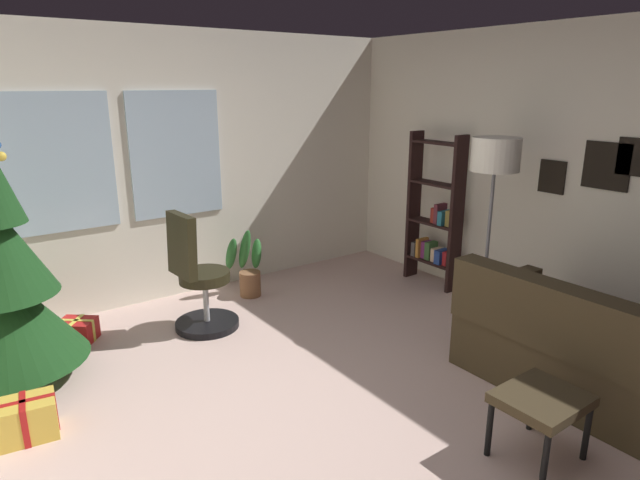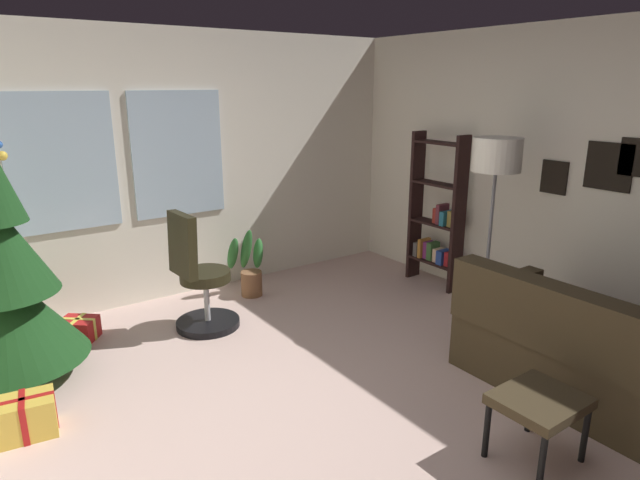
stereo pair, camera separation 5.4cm
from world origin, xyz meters
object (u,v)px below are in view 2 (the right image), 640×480
(couch, at_px, (627,361))
(potted_plant, at_px, (249,268))
(bookshelf, at_px, (437,219))
(gift_box_red, at_px, (79,329))
(floor_lamp, at_px, (496,166))
(office_chair, at_px, (199,284))
(holiday_tree, at_px, (3,279))
(gift_box_gold, at_px, (25,417))
(footstool, at_px, (539,405))

(couch, xyz_separation_m, potted_plant, (-1.15, 3.21, -0.01))
(bookshelf, bearing_deg, gift_box_red, 166.80)
(gift_box_red, bearing_deg, floor_lamp, -30.19)
(office_chair, bearing_deg, couch, -55.35)
(holiday_tree, bearing_deg, bookshelf, -5.73)
(office_chair, height_order, bookshelf, bookshelf)
(gift_box_red, height_order, gift_box_gold, gift_box_gold)
(gift_box_gold, bearing_deg, potted_plant, 29.73)
(couch, distance_m, floor_lamp, 1.79)
(office_chair, bearing_deg, gift_box_gold, -152.14)
(office_chair, xyz_separation_m, bookshelf, (2.51, -0.41, 0.30))
(couch, distance_m, office_chair, 3.32)
(gift_box_red, bearing_deg, gift_box_gold, -115.41)
(gift_box_red, distance_m, floor_lamp, 3.78)
(bookshelf, distance_m, potted_plant, 2.03)
(couch, bearing_deg, potted_plant, 109.75)
(couch, distance_m, gift_box_red, 4.22)
(holiday_tree, relative_size, gift_box_red, 6.26)
(holiday_tree, bearing_deg, floor_lamp, -20.96)
(bookshelf, xyz_separation_m, floor_lamp, (-0.39, -0.97, 0.71))
(gift_box_gold, xyz_separation_m, floor_lamp, (3.62, -0.58, 1.31))
(couch, relative_size, bookshelf, 1.15)
(gift_box_red, xyz_separation_m, floor_lamp, (3.05, -1.78, 1.34))
(gift_box_red, relative_size, gift_box_gold, 0.96)
(gift_box_red, xyz_separation_m, potted_plant, (1.67, 0.09, 0.19))
(footstool, height_order, office_chair, office_chair)
(potted_plant, bearing_deg, office_chair, -146.64)
(bookshelf, height_order, potted_plant, bookshelf)
(floor_lamp, relative_size, potted_plant, 2.38)
(office_chair, bearing_deg, floor_lamp, -33.11)
(couch, xyz_separation_m, gift_box_gold, (-3.40, 1.93, -0.17))
(gift_box_gold, height_order, office_chair, office_chair)
(couch, bearing_deg, office_chair, 124.65)
(gift_box_gold, xyz_separation_m, potted_plant, (2.24, 1.28, 0.16))
(couch, height_order, holiday_tree, holiday_tree)
(holiday_tree, relative_size, bookshelf, 1.43)
(gift_box_red, relative_size, office_chair, 0.35)
(couch, xyz_separation_m, office_chair, (-1.89, 2.73, 0.13))
(holiday_tree, distance_m, potted_plant, 2.29)
(footstool, bearing_deg, potted_plant, 92.00)
(footstool, distance_m, office_chair, 2.87)
(footstool, bearing_deg, couch, 0.86)
(holiday_tree, bearing_deg, gift_box_gold, -94.17)
(bookshelf, distance_m, floor_lamp, 1.26)
(holiday_tree, height_order, bookshelf, holiday_tree)
(footstool, distance_m, gift_box_red, 3.63)
(gift_box_gold, bearing_deg, bookshelf, 5.51)
(gift_box_gold, bearing_deg, couch, -29.66)
(footstool, height_order, potted_plant, potted_plant)
(bookshelf, xyz_separation_m, potted_plant, (-1.77, 0.89, -0.44))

